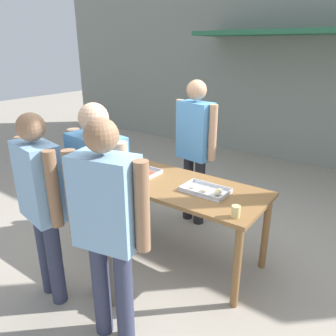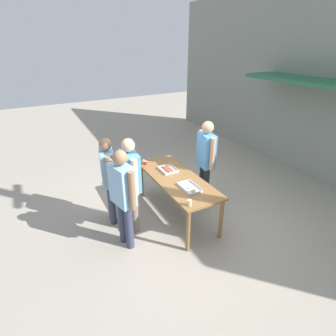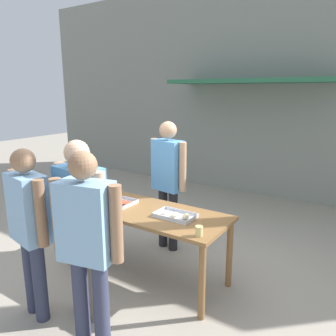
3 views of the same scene
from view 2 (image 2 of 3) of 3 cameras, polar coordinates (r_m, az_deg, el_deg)
name	(u,v)px [view 2 (image 2 of 3)]	position (r m, az deg, el deg)	size (l,w,h in m)	color
ground_plane	(176,214)	(5.47, 1.80, -10.04)	(24.00, 24.00, 0.00)	#A39989
building_facade_back	(326,86)	(7.35, 31.19, 14.97)	(12.00, 1.11, 4.50)	gray
serving_table	(177,182)	(5.06, 1.92, -3.17)	(2.08, 0.81, 0.85)	brown
food_tray_sausages	(168,170)	(5.29, 0.01, -0.35)	(0.37, 0.31, 0.04)	silver
food_tray_buns	(190,188)	(4.66, 4.83, -4.34)	(0.45, 0.28, 0.07)	silver
condiment_jar_mustard	(144,162)	(5.61, -5.34, 1.40)	(0.06, 0.06, 0.08)	gold
condiment_jar_ketchup	(146,163)	(5.55, -4.89, 1.11)	(0.06, 0.06, 0.08)	#B22319
beer_cup	(189,203)	(4.20, 4.69, -7.56)	(0.08, 0.08, 0.10)	#DBC67A
person_server_behind_table	(206,156)	(5.39, 8.23, 2.55)	(0.61, 0.30, 1.83)	#232328
person_customer_holding_hotdog	(109,174)	(4.90, -12.82, -1.36)	(0.63, 0.32, 1.71)	#333851
person_customer_with_cup	(123,192)	(4.24, -9.79, -5.24)	(0.64, 0.34, 1.77)	#333851
person_customer_waiting_in_line	(131,178)	(4.61, -8.15, -2.24)	(0.69, 0.31, 1.79)	#756B5B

